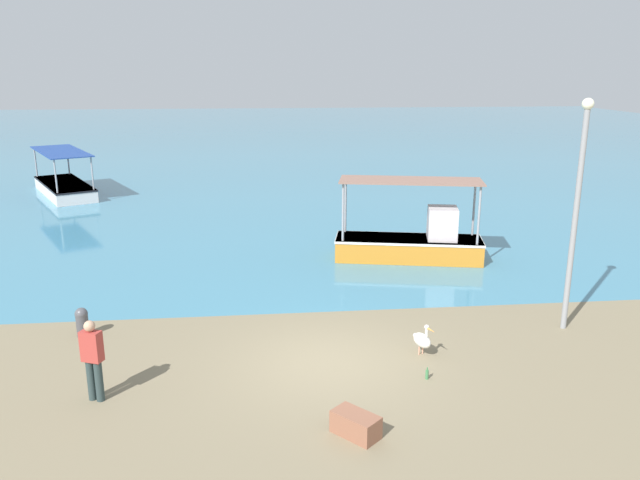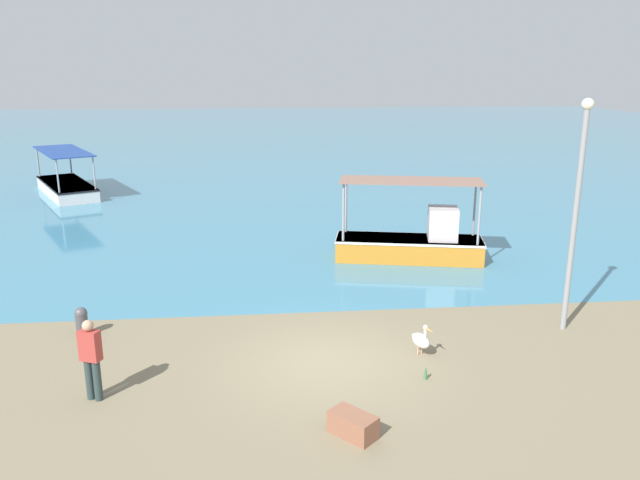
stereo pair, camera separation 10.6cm
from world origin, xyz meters
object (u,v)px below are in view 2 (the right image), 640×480
Objects in this scene: lamp_post at (577,204)px; glass_bottle at (425,375)px; fisherman_standing at (91,357)px; fishing_boat_near_left at (67,185)px; pelican at (421,340)px; mooring_bollard at (82,321)px; cargo_crate at (353,425)px; fishing_boat_far_left at (414,241)px.

glass_bottle is (-4.17, -2.29, -3.11)m from lamp_post.
glass_bottle is at bearing 1.35° from fisherman_standing.
fishing_boat_near_left is 23.28× the size of glass_bottle.
fishing_boat_near_left is 24.47m from pelican.
mooring_bollard is 0.86× the size of cargo_crate.
cargo_crate is (4.93, -1.76, -0.70)m from fisherman_standing.
fisherman_standing is 6.26× the size of glass_bottle.
fishing_boat_near_left is at bearing 122.00° from glass_bottle.
mooring_bollard is at bearing 140.46° from cargo_crate.
fishing_boat_near_left is 7.32× the size of cargo_crate.
fisherman_standing is 5.28m from cargo_crate.
fishing_boat_near_left is 22.65m from fisherman_standing.
glass_bottle is at bearing -21.17° from mooring_bollard.
glass_bottle is at bearing -102.05° from fishing_boat_far_left.
pelican is 5.02m from lamp_post.
fishing_boat_far_left reaches higher than fisherman_standing.
fishing_boat_near_left reaches higher than mooring_bollard.
fishing_boat_far_left reaches higher than mooring_bollard.
cargo_crate is (6.00, -4.95, -0.18)m from mooring_bollard.
cargo_crate is at bearing -39.54° from mooring_bollard.
fishing_boat_far_left is at bearing 29.37° from mooring_bollard.
lamp_post is 3.38× the size of fisherman_standing.
fisherman_standing reaches higher than mooring_bollard.
cargo_crate is at bearing -123.48° from pelican.
fishing_boat_far_left reaches higher than pelican.
cargo_crate is 3.18× the size of glass_bottle.
lamp_post reaches higher than cargo_crate.
fisherman_standing is (-6.96, -1.31, 0.53)m from pelican.
pelican is at bearing 80.57° from glass_bottle.
fishing_boat_near_left is at bearing 106.85° from mooring_bollard.
fishing_boat_near_left is 26.11m from cargo_crate.
mooring_bollard reaches higher than cargo_crate.
fishing_boat_near_left is 20.04m from fishing_boat_far_left.
fishing_boat_near_left is at bearing 107.10° from fisherman_standing.
fisherman_standing is (-8.57, -8.62, 0.24)m from fishing_boat_far_left.
glass_bottle is (13.42, -21.48, -0.38)m from fishing_boat_near_left.
fishing_boat_far_left is at bearing 45.16° from fisherman_standing.
fisherman_standing is at bearing -72.90° from fishing_boat_near_left.
pelican is 3.68m from cargo_crate.
lamp_post is 7.93m from cargo_crate.
mooring_bollard is 0.44× the size of fisherman_standing.
fishing_boat_near_left reaches higher than glass_bottle.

